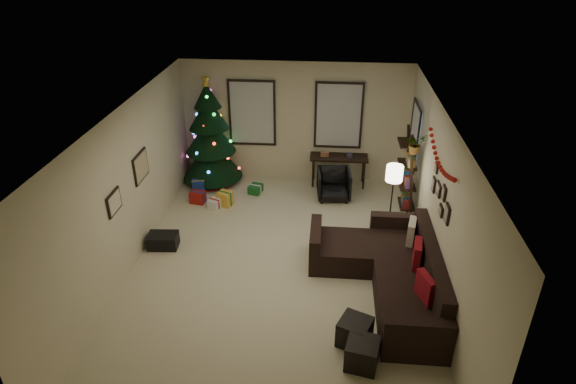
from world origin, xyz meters
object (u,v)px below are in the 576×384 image
object	(u,v)px
sofa	(390,272)
desk_chair	(334,184)
desk	(339,160)
christmas_tree	(210,139)
bookshelf	(408,179)

from	to	relation	value
sofa	desk_chair	world-z (taller)	sofa
desk_chair	desk	bearing A→B (deg)	75.98
sofa	desk	bearing A→B (deg)	102.98
christmas_tree	bookshelf	distance (m)	4.38
desk_chair	christmas_tree	bearing A→B (deg)	162.91
christmas_tree	desk_chair	bearing A→B (deg)	-11.74
desk	christmas_tree	bearing A→B (deg)	-178.45
christmas_tree	bookshelf	world-z (taller)	christmas_tree
sofa	desk	xyz separation A→B (m)	(-0.82, 3.57, 0.32)
desk	desk_chair	distance (m)	0.72
desk	desk_chair	xyz separation A→B (m)	(-0.10, -0.65, -0.28)
desk_chair	bookshelf	world-z (taller)	bookshelf
desk	desk_chair	size ratio (longest dim) A/B	1.97
bookshelf	sofa	bearing A→B (deg)	-102.77
christmas_tree	desk_chair	world-z (taller)	christmas_tree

